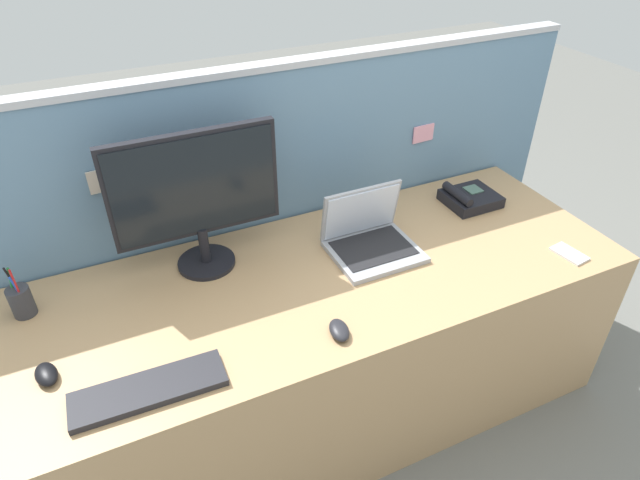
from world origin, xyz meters
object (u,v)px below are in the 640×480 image
Objects in this scene: computer_mouse_right_hand at (46,374)px; desk_phone at (469,198)px; laptop at (369,236)px; keyboard_main at (149,389)px; desktop_monitor at (196,193)px; pen_cup at (21,301)px; computer_mouse_left_hand at (339,330)px; cell_phone_white_slab at (569,254)px.

desk_phone is at bearing -2.52° from computer_mouse_right_hand.
laptop is 1.48× the size of desk_phone.
keyboard_main is at bearing -162.76° from desk_phone.
desktop_monitor reaches higher than desk_phone.
desktop_monitor is at bearing 1.81° from pen_cup.
desktop_monitor reaches higher than computer_mouse_left_hand.
laptop is 3.20× the size of computer_mouse_right_hand.
keyboard_main is 4.24× the size of computer_mouse_left_hand.
desk_phone is at bearing 10.54° from laptop.
pen_cup reaches higher than keyboard_main.
desktop_monitor reaches higher than keyboard_main.
pen_cup is at bearing 123.37° from keyboard_main.
desktop_monitor is at bearing 163.89° from laptop.
pen_cup reaches higher than cell_phone_white_slab.
desk_phone reaches higher than computer_mouse_left_hand.
desk_phone is 1.69× the size of cell_phone_white_slab.
keyboard_main is 1.55m from cell_phone_white_slab.
desktop_monitor is at bearing 19.72° from computer_mouse_right_hand.
desk_phone is 2.15× the size of computer_mouse_right_hand.
laptop is 1.20m from pen_cup.
desk_phone reaches higher than cell_phone_white_slab.
cell_phone_white_slab is (1.80, -0.19, -0.01)m from computer_mouse_right_hand.
computer_mouse_left_hand is (-0.85, -0.47, -0.01)m from desk_phone.
desk_phone is 1.50m from keyboard_main.
computer_mouse_left_hand is at bearing -130.28° from laptop.
computer_mouse_left_hand reaches higher than keyboard_main.
computer_mouse_left_hand is at bearing -0.19° from keyboard_main.
pen_cup is (-0.05, 0.32, 0.04)m from computer_mouse_right_hand.
desktop_monitor is 2.68× the size of desk_phone.
computer_mouse_left_hand is at bearing -62.43° from desktop_monitor.
keyboard_main is at bearing -58.42° from pen_cup.
computer_mouse_right_hand is (-1.14, -0.17, -0.04)m from laptop.
computer_mouse_left_hand is 0.97m from cell_phone_white_slab.
pen_cup is at bearing 159.79° from computer_mouse_left_hand.
desk_phone is 0.51× the size of keyboard_main.
computer_mouse_right_hand is at bearing 147.53° from keyboard_main.
laptop is (0.59, -0.17, -0.24)m from desktop_monitor.
keyboard_main is at bearing -172.03° from computer_mouse_left_hand.
cell_phone_white_slab is at bearing -22.91° from desktop_monitor.
desk_phone reaches higher than keyboard_main.
desktop_monitor is 5.78× the size of computer_mouse_right_hand.
desk_phone is 1.71m from computer_mouse_right_hand.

